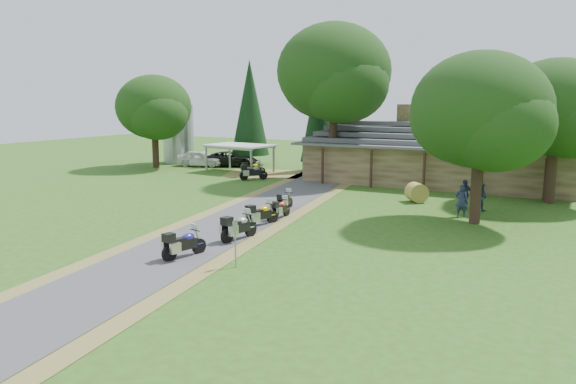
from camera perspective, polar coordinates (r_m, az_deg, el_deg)
The scene contains 25 objects.
ground at distance 26.80m, azimuth -9.64°, elevation -5.08°, with size 120.00×120.00×0.00m, color #2E5317.
driveway at distance 30.26m, azimuth -5.85°, elevation -3.31°, with size 46.00×46.00×0.00m, color #414144.
lodge at distance 45.89m, azimuth 15.05°, elevation 3.89°, with size 21.40×9.40×4.90m, color brown, non-canonical shape.
silo at distance 59.94m, azimuth -11.09°, elevation 6.05°, with size 3.20×3.20×6.49m, color gray.
carport at distance 51.45m, azimuth -4.92°, elevation 3.43°, with size 5.81×3.87×2.52m, color silver, non-canonical shape.
car_white_sedan at distance 56.27m, azimuth -8.85°, elevation 3.62°, with size 6.07×2.56×2.02m, color white.
car_dark_suv at distance 55.88m, azimuth -5.83°, elevation 3.74°, with size 5.80×2.47×2.22m, color black.
motorcycle_row_a at distance 24.22m, azimuth -10.50°, elevation -5.03°, with size 1.98×0.65×1.36m, color #272295, non-canonical shape.
motorcycle_row_b at distance 26.83m, azimuth -5.00°, elevation -3.40°, with size 2.08×0.68×1.42m, color #9DA1A4, non-canonical shape.
motorcycle_row_c at distance 29.76m, azimuth -2.71°, elevation -2.15°, with size 1.99×0.65×1.36m, color #E9B500, non-canonical shape.
motorcycle_row_d at distance 31.48m, azimuth -0.76°, elevation -1.62°, with size 1.80×0.59×1.23m, color #DF4229, non-canonical shape.
motorcycle_row_e at distance 33.90m, azimuth -0.26°, elevation -0.82°, with size 1.78×0.58×1.22m, color black, non-canonical shape.
motorcycle_carport_a at distance 48.84m, azimuth -3.54°, elevation 2.45°, with size 2.03×0.66×1.39m, color #D5C902, non-canonical shape.
motorcycle_carport_b at distance 46.44m, azimuth -3.52°, elevation 2.11°, with size 2.10×0.68×1.43m, color slate, non-canonical shape.
person_a at distance 33.36m, azimuth 17.22°, elevation -0.58°, with size 0.62×0.45×2.18m, color navy.
person_b at distance 35.55m, azimuth 18.99°, elevation -0.23°, with size 0.56×0.41×1.98m, color navy.
person_c at distance 35.80m, azimuth 17.56°, elevation 0.02°, with size 0.60×0.43×2.12m, color navy.
hay_bale at distance 37.46m, azimuth 12.94°, elevation -0.05°, with size 1.25×1.25×1.15m, color #A38A3B.
sign_post at distance 22.50m, azimuth -5.37°, elevation -5.26°, with size 0.35×0.06×1.94m, color gray, non-canonical shape.
oak_lodge_left at distance 45.29m, azimuth 4.66°, elevation 9.97°, with size 9.01×9.01×14.14m, color black, non-canonical shape.
oak_lodge_right at distance 39.49m, azimuth 25.47°, elevation 6.08°, with size 7.21×7.21×9.91m, color black, non-canonical shape.
oak_driveway at distance 31.40m, azimuth 18.86°, elevation 5.76°, with size 7.24×7.24×9.83m, color black, non-canonical shape.
oak_silo at distance 55.81m, azimuth -13.43°, elevation 7.25°, with size 7.19×7.19×9.46m, color black, non-canonical shape.
cedar_near at distance 51.80m, azimuth 3.24°, elevation 8.01°, with size 3.49×3.49×10.68m, color black.
cedar_far at distance 57.01m, azimuth -3.89°, elevation 8.05°, with size 3.83×3.83×10.50m, color black.
Camera 1 is at (15.72, -20.65, 6.70)m, focal length 35.00 mm.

